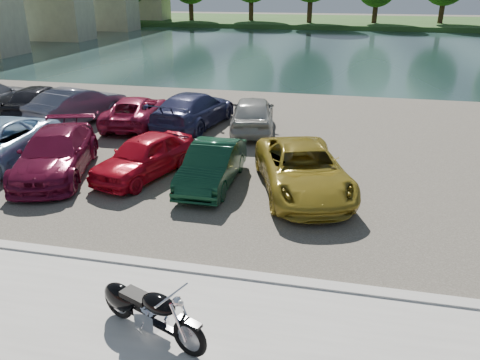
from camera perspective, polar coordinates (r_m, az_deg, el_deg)
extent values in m
plane|color=#595447|center=(8.62, -8.43, -18.65)|extent=(200.00, 200.00, 0.00)
cube|color=#ABA8A1|center=(10.07, -4.44, -11.08)|extent=(60.00, 0.30, 0.14)
cube|color=#423E35|center=(18.07, 3.77, 4.50)|extent=(60.00, 18.00, 0.04)
cube|color=#1A2F2F|center=(46.39, 9.60, 15.45)|extent=(120.00, 40.00, 0.00)
cube|color=#234217|center=(78.20, 11.18, 18.43)|extent=(120.00, 24.00, 0.60)
cube|color=tan|center=(56.91, -21.22, 19.26)|extent=(6.00, 4.00, 7.20)
cube|color=tan|center=(67.34, -15.47, 20.25)|extent=(6.00, 4.00, 7.20)
cylinder|color=#352113|center=(77.77, -13.06, 20.15)|extent=(0.70, 0.70, 4.50)
cylinder|color=#352113|center=(75.77, -6.00, 20.69)|extent=(0.70, 0.70, 4.95)
cylinder|color=#352113|center=(74.84, 1.37, 20.94)|extent=(0.70, 0.70, 5.40)
cylinder|color=#352113|center=(70.82, 8.56, 20.80)|extent=(0.70, 0.70, 5.85)
cylinder|color=#352113|center=(72.11, 16.20, 19.69)|extent=(0.70, 0.70, 4.50)
cylinder|color=#352113|center=(74.46, 23.47, 19.03)|extent=(0.70, 0.70, 4.95)
torus|color=black|center=(7.94, -6.15, -18.58)|extent=(0.68, 0.37, 0.68)
torus|color=black|center=(8.89, -14.55, -14.12)|extent=(0.68, 0.37, 0.68)
cylinder|color=#B2B2B7|center=(7.94, -6.15, -18.58)|extent=(0.45, 0.23, 0.46)
cylinder|color=#B2B2B7|center=(8.89, -14.55, -14.12)|extent=(0.45, 0.23, 0.46)
cylinder|color=silver|center=(7.76, -7.57, -16.86)|extent=(0.32, 0.17, 0.63)
cylinder|color=silver|center=(7.87, -6.57, -16.12)|extent=(0.32, 0.17, 0.63)
cylinder|color=silver|center=(7.68, -8.30, -13.71)|extent=(0.31, 0.71, 0.04)
sphere|color=silver|center=(7.67, -7.70, -14.46)|extent=(0.21, 0.21, 0.16)
sphere|color=silver|center=(7.63, -7.29, -14.66)|extent=(0.14, 0.14, 0.11)
cube|color=black|center=(7.74, -6.25, -16.86)|extent=(0.47, 0.30, 0.06)
cube|color=black|center=(8.42, -10.61, -16.58)|extent=(1.15, 0.54, 0.08)
cube|color=silver|center=(8.41, -10.89, -16.08)|extent=(0.54, 0.47, 0.34)
cylinder|color=silver|center=(8.23, -10.49, -15.27)|extent=(0.29, 0.26, 0.27)
cylinder|color=silver|center=(8.34, -11.50, -14.73)|extent=(0.29, 0.26, 0.27)
ellipsoid|color=black|center=(8.05, -9.89, -14.67)|extent=(0.77, 0.59, 0.32)
cube|color=black|center=(8.40, -12.55, -13.61)|extent=(0.61, 0.47, 0.10)
ellipsoid|color=black|center=(8.78, -14.41, -13.62)|extent=(0.80, 0.58, 0.50)
cube|color=black|center=(8.86, -14.59, -13.86)|extent=(0.44, 0.32, 0.30)
cylinder|color=silver|center=(8.75, -11.52, -15.46)|extent=(1.05, 0.50, 0.09)
cylinder|color=silver|center=(8.70, -11.56, -15.04)|extent=(1.05, 0.50, 0.09)
cylinder|color=#B2B2B7|center=(8.51, -12.17, -17.55)|extent=(0.07, 0.14, 0.22)
imported|color=maroon|center=(15.87, -21.56, 3.04)|extent=(3.31, 5.17, 1.39)
imported|color=red|center=(14.96, -11.61, 2.89)|extent=(2.61, 4.16, 1.32)
imported|color=#0E3521|center=(14.03, -3.42, 1.84)|extent=(1.33, 3.80, 1.25)
imported|color=olive|center=(13.63, 7.65, 1.31)|extent=(3.67, 5.41, 1.38)
imported|color=black|center=(23.66, -23.21, 8.99)|extent=(2.16, 4.42, 1.45)
imported|color=#585A6A|center=(21.73, -19.10, 8.60)|extent=(2.83, 4.92, 1.53)
imported|color=maroon|center=(20.68, -12.52, 8.23)|extent=(2.63, 4.72, 1.25)
imported|color=navy|center=(20.06, -5.65, 8.54)|extent=(2.78, 5.31, 1.47)
imported|color=#A0A19C|center=(19.39, 1.56, 8.12)|extent=(2.37, 4.49, 1.46)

